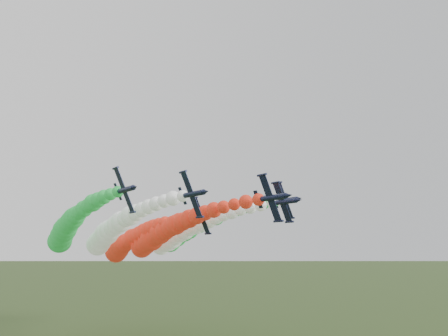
{
  "coord_description": "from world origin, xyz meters",
  "views": [
    {
      "loc": [
        -54.62,
        -71.07,
        30.45
      ],
      "look_at": [
        0.76,
        7.56,
        48.01
      ],
      "focal_mm": 35.0,
      "sensor_mm": 36.0,
      "label": 1
    }
  ],
  "objects_px": {
    "jet_inner_right": "(180,234)",
    "jet_trail": "(128,243)",
    "jet_inner_left": "(110,232)",
    "jet_lead": "(160,235)",
    "jet_outer_left": "(67,229)",
    "jet_outer_right": "(187,231)"
  },
  "relations": [
    {
      "from": "jet_inner_right",
      "to": "jet_trail",
      "type": "distance_m",
      "value": 23.08
    },
    {
      "from": "jet_trail",
      "to": "jet_inner_left",
      "type": "bearing_deg",
      "value": -125.08
    },
    {
      "from": "jet_lead",
      "to": "jet_inner_right",
      "type": "relative_size",
      "value": 1.0
    },
    {
      "from": "jet_inner_left",
      "to": "jet_trail",
      "type": "height_order",
      "value": "jet_inner_left"
    },
    {
      "from": "jet_outer_left",
      "to": "jet_outer_right",
      "type": "relative_size",
      "value": 1.0
    },
    {
      "from": "jet_inner_left",
      "to": "jet_outer_right",
      "type": "relative_size",
      "value": 0.99
    },
    {
      "from": "jet_lead",
      "to": "jet_inner_left",
      "type": "xyz_separation_m",
      "value": [
        -11.48,
        10.15,
        0.93
      ]
    },
    {
      "from": "jet_lead",
      "to": "jet_outer_right",
      "type": "bearing_deg",
      "value": 42.73
    },
    {
      "from": "jet_lead",
      "to": "jet_inner_right",
      "type": "bearing_deg",
      "value": 37.82
    },
    {
      "from": "jet_outer_left",
      "to": "jet_inner_left",
      "type": "bearing_deg",
      "value": -43.57
    },
    {
      "from": "jet_inner_right",
      "to": "jet_outer_right",
      "type": "distance_m",
      "value": 12.27
    },
    {
      "from": "jet_inner_right",
      "to": "jet_trail",
      "type": "xyz_separation_m",
      "value": [
        -9.32,
        20.94,
        -2.75
      ]
    },
    {
      "from": "jet_lead",
      "to": "jet_outer_left",
      "type": "distance_m",
      "value": 29.34
    },
    {
      "from": "jet_lead",
      "to": "jet_outer_right",
      "type": "height_order",
      "value": "jet_outer_right"
    },
    {
      "from": "jet_lead",
      "to": "jet_trail",
      "type": "height_order",
      "value": "jet_lead"
    },
    {
      "from": "jet_inner_left",
      "to": "jet_trail",
      "type": "distance_m",
      "value": 24.65
    },
    {
      "from": "jet_lead",
      "to": "jet_outer_right",
      "type": "distance_m",
      "value": 27.23
    },
    {
      "from": "jet_lead",
      "to": "jet_inner_left",
      "type": "bearing_deg",
      "value": 138.53
    },
    {
      "from": "jet_lead",
      "to": "jet_inner_right",
      "type": "xyz_separation_m",
      "value": [
        11.91,
        9.24,
        0.78
      ]
    },
    {
      "from": "jet_inner_right",
      "to": "jet_outer_left",
      "type": "distance_m",
      "value": 35.13
    },
    {
      "from": "jet_inner_left",
      "to": "jet_outer_left",
      "type": "xyz_separation_m",
      "value": [
        -10.11,
        9.61,
        1.06
      ]
    },
    {
      "from": "jet_outer_right",
      "to": "jet_trail",
      "type": "xyz_separation_m",
      "value": [
        -17.36,
        11.76,
        -4.04
      ]
    }
  ]
}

